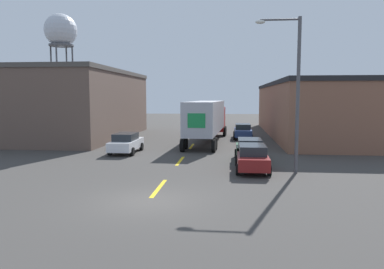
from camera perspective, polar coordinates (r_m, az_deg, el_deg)
ground_plane at (r=15.85m, az=-6.64°, el=-10.06°), size 160.00×160.00×0.00m
road_centerline at (r=25.28m, az=-1.82°, el=-4.05°), size 0.20×18.61×0.01m
warehouse_left at (r=42.22m, az=-18.41°, el=4.42°), size 12.77×20.12×7.05m
warehouse_right at (r=44.19m, az=17.94°, el=3.72°), size 9.94×29.75×5.87m
semi_truck at (r=35.44m, az=2.38°, el=2.60°), size 3.50×15.06×3.90m
parked_car_left_far at (r=29.25m, az=-10.01°, el=-1.22°), size 1.93×4.54×1.54m
parked_car_right_far at (r=38.93m, az=7.74°, el=0.54°), size 1.93×4.54×1.54m
parked_car_right_mid at (r=25.24m, az=8.75°, el=-2.31°), size 1.93×4.54×1.54m
parked_car_right_near at (r=22.15m, az=9.15°, el=-3.44°), size 1.93×4.54×1.54m
water_tower at (r=71.10m, az=-19.37°, el=14.54°), size 5.61×5.61×18.62m
street_lamp at (r=21.71m, az=15.16°, el=7.37°), size 2.53×0.32×8.68m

